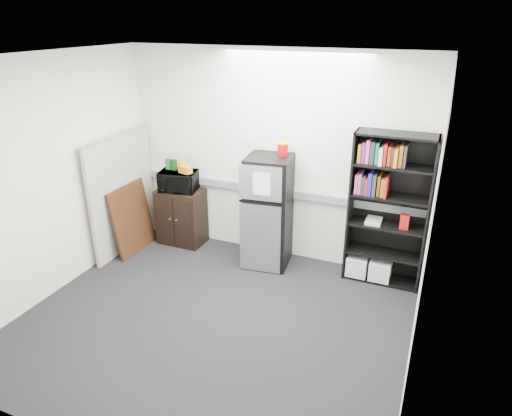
{
  "coord_description": "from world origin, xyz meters",
  "views": [
    {
      "loc": [
        1.98,
        -3.55,
        3.04
      ],
      "look_at": [
        0.13,
        0.9,
        0.99
      ],
      "focal_mm": 32.0,
      "sensor_mm": 36.0,
      "label": 1
    }
  ],
  "objects_px": {
    "bookshelf": "(387,207)",
    "microwave": "(178,181)",
    "cubicle_partition": "(123,193)",
    "cabinet": "(181,216)",
    "refrigerator": "(268,212)"
  },
  "relations": [
    {
      "from": "bookshelf",
      "to": "cabinet",
      "type": "height_order",
      "value": "bookshelf"
    },
    {
      "from": "cabinet",
      "to": "refrigerator",
      "type": "bearing_deg",
      "value": -3.39
    },
    {
      "from": "bookshelf",
      "to": "microwave",
      "type": "xyz_separation_m",
      "value": [
        -2.78,
        -0.08,
        -0.03
      ]
    },
    {
      "from": "microwave",
      "to": "refrigerator",
      "type": "distance_m",
      "value": 1.37
    },
    {
      "from": "cubicle_partition",
      "to": "microwave",
      "type": "distance_m",
      "value": 0.76
    },
    {
      "from": "bookshelf",
      "to": "refrigerator",
      "type": "xyz_separation_m",
      "value": [
        -1.42,
        -0.15,
        -0.25
      ]
    },
    {
      "from": "cabinet",
      "to": "microwave",
      "type": "height_order",
      "value": "microwave"
    },
    {
      "from": "cabinet",
      "to": "microwave",
      "type": "xyz_separation_m",
      "value": [
        0.0,
        -0.02,
        0.54
      ]
    },
    {
      "from": "bookshelf",
      "to": "cubicle_partition",
      "type": "height_order",
      "value": "bookshelf"
    },
    {
      "from": "bookshelf",
      "to": "cubicle_partition",
      "type": "relative_size",
      "value": 1.14
    },
    {
      "from": "cubicle_partition",
      "to": "bookshelf",
      "type": "bearing_deg",
      "value": 8.13
    },
    {
      "from": "cubicle_partition",
      "to": "microwave",
      "type": "xyz_separation_m",
      "value": [
        0.63,
        0.4,
        0.13
      ]
    },
    {
      "from": "bookshelf",
      "to": "microwave",
      "type": "distance_m",
      "value": 2.78
    },
    {
      "from": "cubicle_partition",
      "to": "microwave",
      "type": "bearing_deg",
      "value": 32.73
    },
    {
      "from": "bookshelf",
      "to": "cabinet",
      "type": "distance_m",
      "value": 2.84
    }
  ]
}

